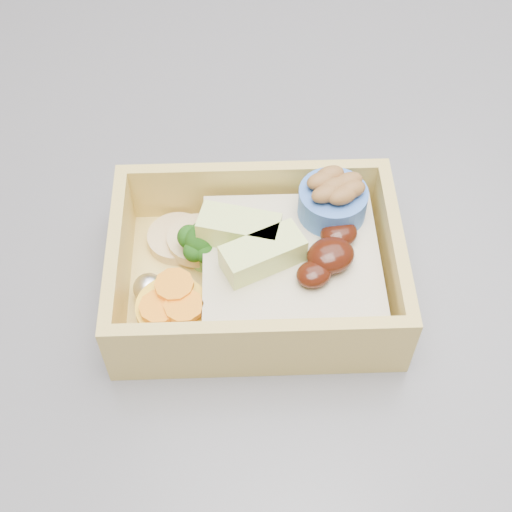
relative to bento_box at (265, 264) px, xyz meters
name	(u,v)px	position (x,y,z in m)	size (l,w,h in m)	color
bento_box	(265,264)	(0.00, 0.00, 0.00)	(0.19, 0.17, 0.06)	#D6B658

